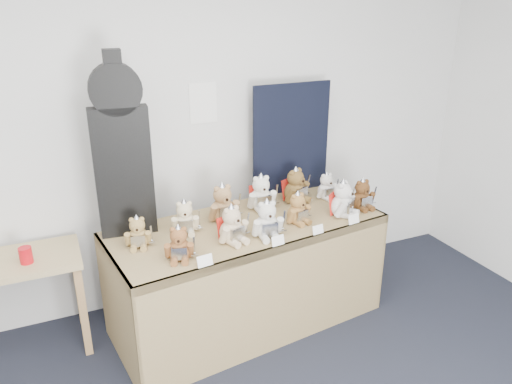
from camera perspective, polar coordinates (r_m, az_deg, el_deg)
name	(u,v)px	position (r m, az deg, el deg)	size (l,w,h in m)	color
room_shell	(203,103)	(3.75, -6.06, 10.08)	(6.00, 6.00, 6.00)	white
display_table	(253,250)	(3.52, -0.36, -6.63)	(2.01, 1.04, 0.80)	olive
side_table	(14,277)	(3.65, -25.95, -8.75)	(0.85, 0.48, 0.71)	tan
guitar_case	(121,149)	(3.28, -15.14, 4.78)	(0.37, 0.14, 1.20)	black
navy_board	(291,139)	(3.95, 4.05, 6.05)	(0.66, 0.02, 0.88)	black
red_cup	(26,255)	(3.50, -24.82, -6.58)	(0.08, 0.08, 0.11)	red
teddy_front_far_left	(179,245)	(3.04, -8.78, -5.99)	(0.20, 0.19, 0.25)	brown
teddy_front_left	(232,226)	(3.21, -2.74, -3.90)	(0.24, 0.22, 0.28)	#CFB592
teddy_front_centre	(267,221)	(3.27, 1.28, -3.31)	(0.24, 0.20, 0.29)	silver
teddy_front_right	(298,209)	(3.49, 4.81, -1.98)	(0.21, 0.19, 0.25)	olive
teddy_front_far_right	(343,200)	(3.64, 9.91, -0.94)	(0.24, 0.24, 0.30)	silver
teddy_front_end	(362,196)	(3.79, 12.06, -0.40)	(0.21, 0.17, 0.26)	brown
teddy_back_left	(185,218)	(3.37, -8.13, -3.01)	(0.21, 0.19, 0.26)	beige
teddy_back_centre_left	(223,205)	(3.50, -3.78, -1.47)	(0.25, 0.21, 0.31)	tan
teddy_back_centre_right	(261,194)	(3.69, 0.61, -0.25)	(0.24, 0.21, 0.30)	white
teddy_back_right	(296,187)	(3.84, 4.58, 0.59)	(0.25, 0.24, 0.30)	brown
teddy_back_end	(327,187)	(3.94, 8.07, 0.58)	(0.19, 0.16, 0.23)	white
teddy_back_far_left	(138,233)	(3.24, -13.35, -4.62)	(0.19, 0.17, 0.23)	#A0814A
entry_card_a	(205,261)	(2.97, -5.87, -7.82)	(0.10, 0.00, 0.07)	white
entry_card_b	(278,241)	(3.20, 2.52, -5.57)	(0.09, 0.00, 0.07)	white
entry_card_c	(318,230)	(3.37, 7.10, -4.28)	(0.08, 0.00, 0.06)	white
entry_card_d	(354,219)	(3.55, 11.11, -3.06)	(0.09, 0.00, 0.07)	white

